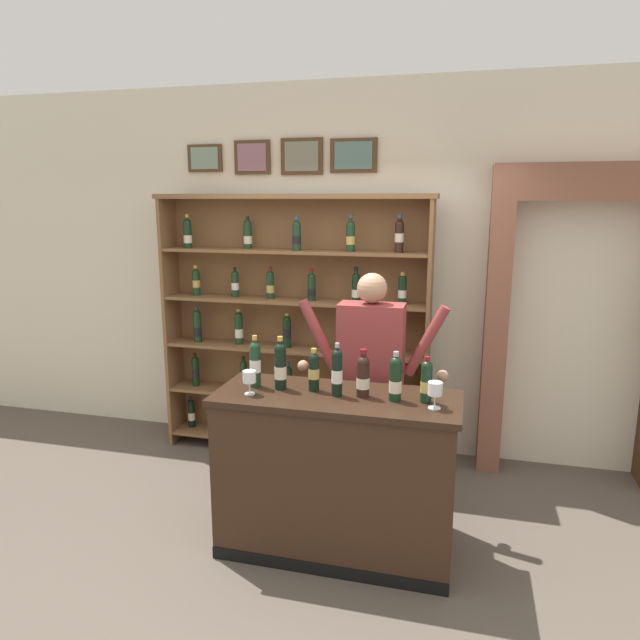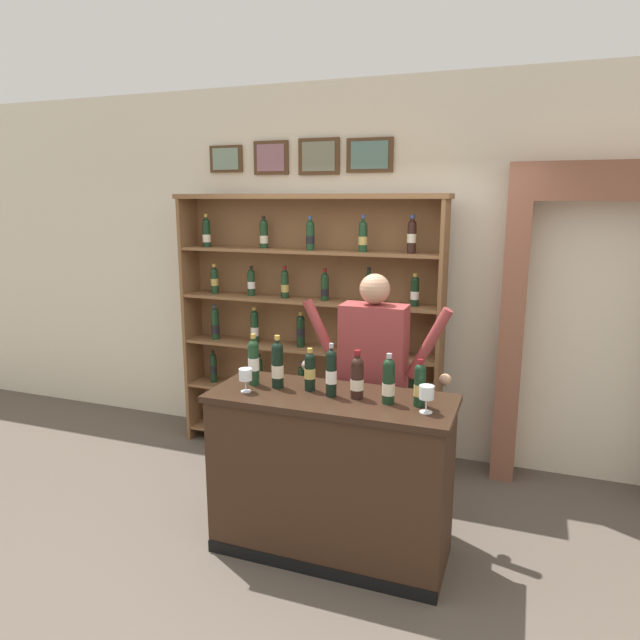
% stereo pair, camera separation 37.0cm
% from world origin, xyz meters
% --- Properties ---
extents(ground_plane, '(14.00, 14.00, 0.02)m').
position_xyz_m(ground_plane, '(0.00, 0.00, -0.01)').
color(ground_plane, brown).
extents(back_wall, '(12.00, 0.19, 3.17)m').
position_xyz_m(back_wall, '(-0.00, 1.71, 1.59)').
color(back_wall, beige).
rests_on(back_wall, ground).
extents(wine_shelf, '(2.34, 0.32, 2.25)m').
position_xyz_m(wine_shelf, '(-0.54, 1.35, 1.17)').
color(wine_shelf, brown).
rests_on(wine_shelf, ground).
extents(archway_doorway, '(1.42, 0.45, 2.47)m').
position_xyz_m(archway_doorway, '(1.74, 1.58, 1.38)').
color(archway_doorway, brown).
rests_on(archway_doorway, ground).
extents(tasting_counter, '(1.49, 0.60, 1.04)m').
position_xyz_m(tasting_counter, '(0.14, -0.00, 0.52)').
color(tasting_counter, '#382316').
rests_on(tasting_counter, ground).
extents(shopkeeper, '(1.05, 0.22, 1.72)m').
position_xyz_m(shopkeeper, '(0.26, 0.53, 1.07)').
color(shopkeeper, '#2D3347').
rests_on(shopkeeper, ground).
extents(tasting_bottle_super_tuscan, '(0.07, 0.07, 0.33)m').
position_xyz_m(tasting_bottle_super_tuscan, '(-0.39, 0.03, 1.20)').
color(tasting_bottle_super_tuscan, '#19381E').
rests_on(tasting_bottle_super_tuscan, tasting_counter).
extents(tasting_bottle_vin_santo, '(0.08, 0.08, 0.34)m').
position_xyz_m(tasting_bottle_vin_santo, '(-0.22, 0.03, 1.19)').
color(tasting_bottle_vin_santo, black).
rests_on(tasting_bottle_vin_santo, tasting_counter).
extents(tasting_bottle_riserva, '(0.07, 0.07, 0.27)m').
position_xyz_m(tasting_bottle_riserva, '(-0.01, 0.05, 1.17)').
color(tasting_bottle_riserva, black).
rests_on(tasting_bottle_riserva, tasting_counter).
extents(tasting_bottle_chianti, '(0.07, 0.07, 0.33)m').
position_xyz_m(tasting_bottle_chianti, '(0.15, -0.01, 1.19)').
color(tasting_bottle_chianti, black).
rests_on(tasting_bottle_chianti, tasting_counter).
extents(tasting_bottle_grappa, '(0.08, 0.08, 0.29)m').
position_xyz_m(tasting_bottle_grappa, '(0.30, 0.01, 1.17)').
color(tasting_bottle_grappa, black).
rests_on(tasting_bottle_grappa, tasting_counter).
extents(tasting_bottle_brunello, '(0.07, 0.07, 0.30)m').
position_xyz_m(tasting_bottle_brunello, '(0.50, -0.01, 1.18)').
color(tasting_bottle_brunello, black).
rests_on(tasting_bottle_brunello, tasting_counter).
extents(tasting_bottle_rosso, '(0.07, 0.07, 0.28)m').
position_xyz_m(tasting_bottle_rosso, '(0.68, 0.01, 1.17)').
color(tasting_bottle_rosso, black).
rests_on(tasting_bottle_rosso, tasting_counter).
extents(wine_glass_right, '(0.08, 0.08, 0.15)m').
position_xyz_m(wine_glass_right, '(-0.37, -0.12, 1.14)').
color(wine_glass_right, silver).
rests_on(wine_glass_right, tasting_counter).
extents(wine_glass_spare, '(0.08, 0.08, 0.16)m').
position_xyz_m(wine_glass_spare, '(0.73, -0.08, 1.15)').
color(wine_glass_spare, silver).
rests_on(wine_glass_spare, tasting_counter).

